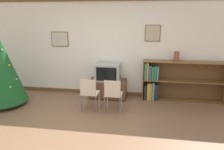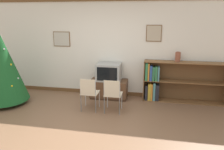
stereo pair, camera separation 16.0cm
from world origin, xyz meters
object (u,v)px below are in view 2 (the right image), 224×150
object	(u,v)px
folding_chair_left	(89,92)
bookshelf	(170,82)
christmas_tree	(1,65)
vase	(178,57)
tv_console	(109,89)
folding_chair_right	(113,94)
television	(109,72)

from	to	relation	value
folding_chair_left	bookshelf	distance (m)	2.20
folding_chair_left	christmas_tree	bearing A→B (deg)	178.43
christmas_tree	folding_chair_left	xyz separation A→B (m)	(2.30, -0.06, -0.56)
bookshelf	vase	bearing A→B (deg)	7.50
tv_console	vase	world-z (taller)	vase
bookshelf	vase	distance (m)	0.70
christmas_tree	tv_console	bearing A→B (deg)	18.99
folding_chair_left	bookshelf	size ratio (longest dim) A/B	0.38
folding_chair_left	folding_chair_right	size ratio (longest dim) A/B	1.00
bookshelf	christmas_tree	bearing A→B (deg)	-166.95
folding_chair_right	vase	distance (m)	1.99
christmas_tree	bookshelf	world-z (taller)	christmas_tree
christmas_tree	folding_chair_right	distance (m)	2.92
folding_chair_right	bookshelf	world-z (taller)	bookshelf
vase	folding_chair_left	bearing A→B (deg)	-152.89
tv_console	bookshelf	bearing A→B (deg)	3.22
television	bookshelf	xyz separation A→B (m)	(1.65, 0.10, -0.22)
christmas_tree	tv_console	xyz separation A→B (m)	(2.59, 0.89, -0.78)
folding_chair_left	tv_console	bearing A→B (deg)	73.40
television	vase	distance (m)	1.86
christmas_tree	tv_console	distance (m)	2.84
folding_chair_left	vase	bearing A→B (deg)	27.11
christmas_tree	folding_chair_right	world-z (taller)	christmas_tree
folding_chair_left	vase	size ratio (longest dim) A/B	3.22
tv_console	vase	bearing A→B (deg)	3.56
tv_console	folding_chair_left	xyz separation A→B (m)	(-0.28, -0.95, 0.22)
christmas_tree	television	xyz separation A→B (m)	(2.59, 0.89, -0.29)
tv_console	folding_chair_left	world-z (taller)	folding_chair_left
folding_chair_left	vase	xyz separation A→B (m)	(2.08, 1.06, 0.74)
bookshelf	folding_chair_right	bearing A→B (deg)	-142.63
christmas_tree	bookshelf	size ratio (longest dim) A/B	0.97
folding_chair_left	vase	distance (m)	2.45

